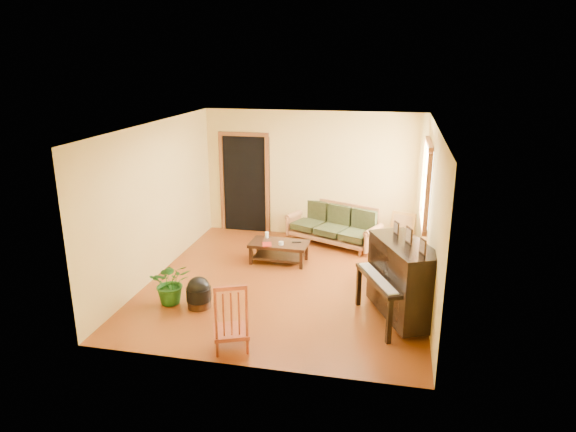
% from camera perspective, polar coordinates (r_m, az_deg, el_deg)
% --- Properties ---
extents(floor, '(5.00, 5.00, 0.00)m').
position_cam_1_polar(floor, '(8.66, -0.14, -7.37)').
color(floor, '#5E270C').
rests_on(floor, ground).
extents(doorway, '(1.08, 0.16, 2.05)m').
position_cam_1_polar(doorway, '(10.95, -4.84, 3.53)').
color(doorway, black).
rests_on(doorway, floor).
extents(window, '(0.12, 1.36, 1.46)m').
position_cam_1_polar(window, '(9.26, 15.13, 3.48)').
color(window, white).
rests_on(window, right_wall).
extents(sofa, '(2.03, 1.46, 0.80)m').
position_cam_1_polar(sofa, '(10.29, 4.99, -0.99)').
color(sofa, '#915B35').
rests_on(sofa, floor).
extents(coffee_table, '(1.07, 0.61, 0.38)m').
position_cam_1_polar(coffee_table, '(9.41, -1.00, -4.04)').
color(coffee_table, black).
rests_on(coffee_table, floor).
extents(armchair, '(0.78, 0.81, 0.81)m').
position_cam_1_polar(armchair, '(8.51, 11.19, -5.17)').
color(armchair, '#915B35').
rests_on(armchair, floor).
extents(piano, '(1.26, 1.52, 1.16)m').
position_cam_1_polar(piano, '(7.44, 12.62, -7.18)').
color(piano, black).
rests_on(piano, floor).
extents(footstool, '(0.48, 0.48, 0.36)m').
position_cam_1_polar(footstool, '(7.90, -9.87, -8.73)').
color(footstool, black).
rests_on(footstool, floor).
extents(red_chair, '(0.59, 0.62, 0.95)m').
position_cam_1_polar(red_chair, '(6.68, -6.41, -10.82)').
color(red_chair, maroon).
rests_on(red_chair, floor).
extents(leaning_frame, '(0.50, 0.27, 0.65)m').
position_cam_1_polar(leaning_frame, '(10.61, 12.61, -1.22)').
color(leaning_frame, gold).
rests_on(leaning_frame, floor).
extents(ceramic_crock, '(0.23, 0.23, 0.25)m').
position_cam_1_polar(ceramic_crock, '(10.47, 12.91, -2.66)').
color(ceramic_crock, '#354E9F').
rests_on(ceramic_crock, floor).
extents(potted_plant, '(0.76, 0.71, 0.67)m').
position_cam_1_polar(potted_plant, '(8.04, -12.85, -7.22)').
color(potted_plant, '#1B5017').
rests_on(potted_plant, floor).
extents(book, '(0.22, 0.26, 0.02)m').
position_cam_1_polar(book, '(9.21, -2.86, -3.21)').
color(book, maroon).
rests_on(book, coffee_table).
extents(candle, '(0.07, 0.07, 0.11)m').
position_cam_1_polar(candle, '(9.57, -2.37, -2.11)').
color(candle, white).
rests_on(candle, coffee_table).
extents(glass_jar, '(0.10, 0.10, 0.06)m').
position_cam_1_polar(glass_jar, '(9.22, -0.77, -3.04)').
color(glass_jar, silver).
rests_on(glass_jar, coffee_table).
extents(remote, '(0.17, 0.08, 0.02)m').
position_cam_1_polar(remote, '(9.34, 0.96, -2.92)').
color(remote, black).
rests_on(remote, coffee_table).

